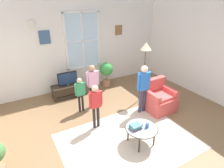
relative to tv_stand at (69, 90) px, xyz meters
The scene contains 16 objects.
ground_plane 2.70m from the tv_stand, 76.49° to the right, with size 6.88×6.86×0.02m, color brown.
back_wall 1.56m from the tv_stand, 42.06° to the left, with size 6.28×0.17×3.00m.
area_rug 2.80m from the tv_stand, 80.53° to the right, with size 2.91×2.14×0.01m, color #C6B29E.
tv_stand is the anchor object (origin of this frame).
television 0.42m from the tv_stand, 90.00° to the right, with size 0.62×0.08×0.44m.
armchair 2.86m from the tv_stand, 46.37° to the right, with size 0.76×0.74×0.87m.
coffee_table 3.02m from the tv_stand, 77.14° to the right, with size 0.72×0.72×0.42m.
book_stack 2.95m from the tv_stand, 79.22° to the right, with size 0.27×0.19×0.09m.
cup 3.10m from the tv_stand, 75.48° to the right, with size 0.07×0.07×0.10m, color #334C8C.
remote_near_books 2.93m from the tv_stand, 75.94° to the right, with size 0.04×0.14×0.02m, color black.
person_blue_shirt 2.53m from the tv_stand, 52.67° to the right, with size 0.41×0.19×1.37m.
person_pink_shirt 1.22m from the tv_stand, 65.48° to the right, with size 0.38×0.17×1.27m.
person_red_shirt 2.00m from the tv_stand, 87.91° to the right, with size 0.34×0.16×1.14m.
person_green_shirt 1.16m from the tv_stand, 89.17° to the right, with size 0.31×0.14×1.02m.
potted_plant_by_window 1.48m from the tv_stand, ahead, with size 0.47×0.47×0.89m.
floor_lamp 2.73m from the tv_stand, 33.92° to the right, with size 0.32×0.32×1.80m.
Camera 1 is at (-2.13, -2.81, 2.94)m, focal length 29.99 mm.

